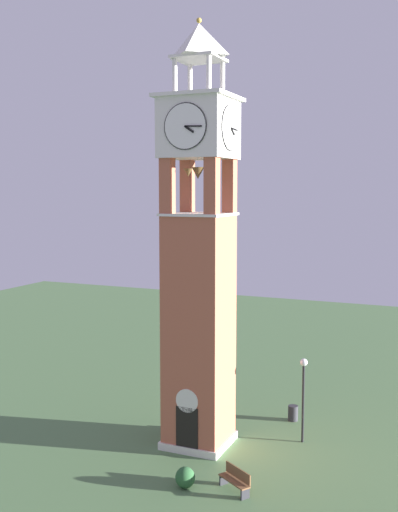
# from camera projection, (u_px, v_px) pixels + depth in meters

# --- Properties ---
(ground) EXTENTS (80.00, 80.00, 0.00)m
(ground) POSITION_uv_depth(u_px,v_px,m) (199.00, 443.00, 29.44)
(ground) COLOR #517547
(clock_tower) EXTENTS (3.33, 3.33, 19.75)m
(clock_tower) POSITION_uv_depth(u_px,v_px,m) (199.00, 270.00, 28.53)
(clock_tower) COLOR #AD5B42
(clock_tower) RESTS_ON ground
(park_bench) EXTENTS (1.58, 1.24, 0.95)m
(park_bench) POSITION_uv_depth(u_px,v_px,m) (235.00, 480.00, 24.71)
(park_bench) COLOR brown
(park_bench) RESTS_ON ground
(lamp_post) EXTENTS (0.36, 0.36, 4.12)m
(lamp_post) POSITION_uv_depth(u_px,v_px,m) (303.00, 385.00, 29.31)
(lamp_post) COLOR black
(lamp_post) RESTS_ON ground
(trash_bin) EXTENTS (0.52, 0.52, 0.80)m
(trash_bin) POSITION_uv_depth(u_px,v_px,m) (293.00, 413.00, 32.32)
(trash_bin) COLOR #2D2D33
(trash_bin) RESTS_ON ground
(shrub_near_entry) EXTENTS (0.81, 0.81, 0.87)m
(shrub_near_entry) POSITION_uv_depth(u_px,v_px,m) (185.00, 478.00, 25.01)
(shrub_near_entry) COLOR #28562D
(shrub_near_entry) RESTS_ON ground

